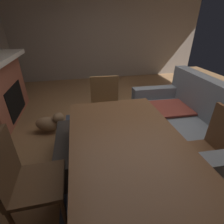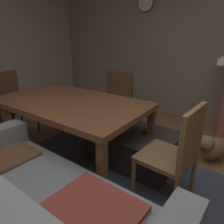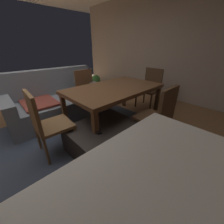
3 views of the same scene
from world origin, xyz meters
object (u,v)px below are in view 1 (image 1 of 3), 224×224
at_px(dining_table, 129,149).
at_px(tv_remote, 77,132).
at_px(dining_chair_west, 105,103).
at_px(dining_chair_north, 212,148).
at_px(small_dog, 50,123).
at_px(couch, 187,127).
at_px(ottoman_coffee_table, 85,149).
at_px(dining_chair_south, 24,177).

bearing_deg(dining_table, tv_remote, -148.81).
height_order(dining_table, dining_chair_west, dining_chair_west).
bearing_deg(dining_chair_north, small_dog, -127.88).
xyz_separation_m(couch, tv_remote, (-0.11, -1.55, 0.06)).
xyz_separation_m(ottoman_coffee_table, tv_remote, (-0.13, -0.08, 0.20)).
bearing_deg(dining_chair_north, ottoman_coffee_table, -116.35).
height_order(tv_remote, small_dog, tv_remote).
relative_size(couch, small_dog, 3.80).
bearing_deg(couch, tv_remote, -94.22).
xyz_separation_m(couch, dining_chair_west, (-0.60, -1.08, 0.20)).
height_order(dining_chair_west, small_dog, dining_chair_west).
height_order(tv_remote, dining_chair_north, dining_chair_north).
relative_size(couch, dining_chair_west, 2.10).
bearing_deg(dining_chair_south, ottoman_coffee_table, 140.83).
bearing_deg(dining_chair_west, dining_chair_north, 35.45).
height_order(ottoman_coffee_table, dining_table, dining_table).
bearing_deg(ottoman_coffee_table, small_dog, -145.91).
bearing_deg(ottoman_coffee_table, dining_table, 31.26).
bearing_deg(ottoman_coffee_table, dining_chair_south, -39.17).
relative_size(dining_chair_west, dining_chair_north, 1.00).
distance_m(tv_remote, dining_chair_west, 0.69).
height_order(couch, dining_chair_west, couch).
bearing_deg(dining_chair_west, ottoman_coffee_table, -32.19).
bearing_deg(small_dog, ottoman_coffee_table, 34.09).
distance_m(dining_chair_west, small_dog, 0.98).
xyz_separation_m(couch, dining_chair_north, (0.65, -0.19, 0.20)).
bearing_deg(dining_chair_south, dining_chair_west, 144.13).
bearing_deg(tv_remote, couch, 110.88).
relative_size(dining_table, small_dog, 3.35).
height_order(couch, dining_table, couch).
height_order(dining_chair_west, dining_chair_south, same).
height_order(couch, dining_chair_north, couch).
bearing_deg(dining_chair_south, dining_chair_north, 89.92).
bearing_deg(dining_chair_north, tv_remote, -119.36).
bearing_deg(tv_remote, dining_table, 56.29).
relative_size(couch, dining_chair_north, 2.10).
height_order(ottoman_coffee_table, small_dog, small_dog).
distance_m(dining_chair_south, dining_chair_north, 1.80).
distance_m(dining_table, dining_chair_west, 1.26).
distance_m(ottoman_coffee_table, dining_chair_north, 1.47).
distance_m(dining_chair_south, small_dog, 1.44).
bearing_deg(dining_table, dining_chair_south, -89.94).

